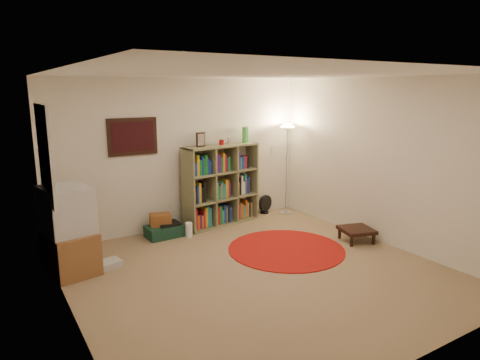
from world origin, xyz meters
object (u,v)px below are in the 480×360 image
(tv_stand, at_px, (69,231))
(suitcase, at_px, (165,231))
(bookshelf, at_px, (220,186))
(floor_fan, at_px, (265,204))
(side_table, at_px, (357,230))
(floor_lamp, at_px, (287,139))

(tv_stand, relative_size, suitcase, 1.90)
(bookshelf, bearing_deg, floor_fan, -2.01)
(bookshelf, distance_m, side_table, 2.39)
(bookshelf, xyz_separation_m, floor_lamp, (1.39, -0.08, 0.74))
(floor_fan, relative_size, suitcase, 0.60)
(bookshelf, bearing_deg, floor_lamp, -11.62)
(floor_lamp, bearing_deg, bookshelf, 176.64)
(floor_lamp, distance_m, tv_stand, 4.16)
(floor_lamp, relative_size, floor_fan, 4.77)
(bookshelf, height_order, floor_lamp, floor_lamp)
(floor_fan, bearing_deg, floor_lamp, -45.12)
(suitcase, relative_size, side_table, 1.02)
(side_table, bearing_deg, floor_fan, 98.91)
(tv_stand, bearing_deg, floor_fan, 3.65)
(floor_fan, height_order, suitcase, floor_fan)
(bookshelf, xyz_separation_m, suitcase, (-1.09, -0.12, -0.58))
(bookshelf, relative_size, floor_lamp, 0.98)
(floor_fan, bearing_deg, tv_stand, 177.83)
(floor_lamp, bearing_deg, side_table, -90.82)
(bookshelf, distance_m, floor_lamp, 1.57)
(floor_lamp, xyz_separation_m, tv_stand, (-4.01, -0.66, -0.87))
(floor_fan, relative_size, tv_stand, 0.32)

